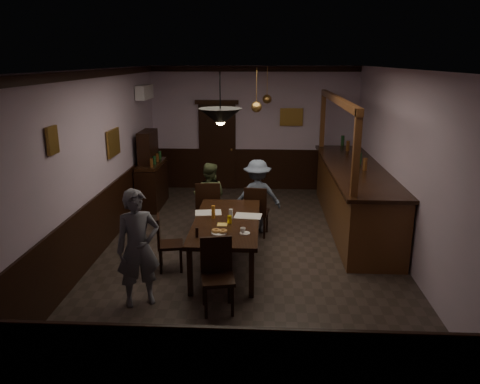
# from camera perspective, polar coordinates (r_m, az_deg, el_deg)

# --- Properties ---
(room) EXTENTS (5.01, 8.01, 3.01)m
(room) POSITION_cam_1_polar(r_m,az_deg,el_deg) (7.58, 1.02, 3.33)
(room) COLOR #2D2621
(room) RESTS_ON ground
(dining_table) EXTENTS (1.00, 2.20, 0.75)m
(dining_table) POSITION_cam_1_polar(r_m,az_deg,el_deg) (7.26, -1.66, -3.94)
(dining_table) COLOR black
(dining_table) RESTS_ON ground
(chair_far_left) EXTENTS (0.49, 0.49, 1.02)m
(chair_far_left) POSITION_cam_1_polar(r_m,az_deg,el_deg) (8.54, -3.92, -1.77)
(chair_far_left) COLOR black
(chair_far_left) RESTS_ON ground
(chair_far_right) EXTENTS (0.47, 0.47, 0.95)m
(chair_far_right) POSITION_cam_1_polar(r_m,az_deg,el_deg) (8.50, 1.99, -2.13)
(chair_far_right) COLOR black
(chair_far_right) RESTS_ON ground
(chair_near) EXTENTS (0.49, 0.49, 0.95)m
(chair_near) POSITION_cam_1_polar(r_m,az_deg,el_deg) (6.11, -2.81, -9.60)
(chair_near) COLOR black
(chair_near) RESTS_ON ground
(chair_side) EXTENTS (0.44, 0.44, 0.87)m
(chair_side) POSITION_cam_1_polar(r_m,az_deg,el_deg) (7.27, -9.08, -5.87)
(chair_side) COLOR black
(chair_side) RESTS_ON ground
(person_standing) EXTENTS (0.68, 0.59, 1.57)m
(person_standing) POSITION_cam_1_polar(r_m,az_deg,el_deg) (6.25, -12.31, -6.70)
(person_standing) COLOR slate
(person_standing) RESTS_ON ground
(person_seated_left) EXTENTS (0.71, 0.59, 1.31)m
(person_seated_left) POSITION_cam_1_polar(r_m,az_deg,el_deg) (8.78, -3.77, -0.61)
(person_seated_left) COLOR #475332
(person_seated_left) RESTS_ON ground
(person_seated_right) EXTENTS (0.95, 0.62, 1.38)m
(person_seated_right) POSITION_cam_1_polar(r_m,az_deg,el_deg) (8.71, 2.11, -0.50)
(person_seated_right) COLOR slate
(person_seated_right) RESTS_ON ground
(newspaper_left) EXTENTS (0.46, 0.36, 0.01)m
(newspaper_left) POSITION_cam_1_polar(r_m,az_deg,el_deg) (7.59, -3.89, -2.53)
(newspaper_left) COLOR silver
(newspaper_left) RESTS_ON dining_table
(newspaper_right) EXTENTS (0.45, 0.34, 0.01)m
(newspaper_right) POSITION_cam_1_polar(r_m,az_deg,el_deg) (7.42, 0.99, -2.94)
(newspaper_right) COLOR silver
(newspaper_right) RESTS_ON dining_table
(napkin) EXTENTS (0.15, 0.15, 0.00)m
(napkin) POSITION_cam_1_polar(r_m,az_deg,el_deg) (7.06, -2.18, -3.98)
(napkin) COLOR #E6C254
(napkin) RESTS_ON dining_table
(saucer) EXTENTS (0.15, 0.15, 0.01)m
(saucer) POSITION_cam_1_polar(r_m,az_deg,el_deg) (6.70, 0.60, -5.04)
(saucer) COLOR white
(saucer) RESTS_ON dining_table
(coffee_cup) EXTENTS (0.08, 0.08, 0.07)m
(coffee_cup) POSITION_cam_1_polar(r_m,az_deg,el_deg) (6.69, 0.36, -4.69)
(coffee_cup) COLOR white
(coffee_cup) RESTS_ON saucer
(pastry_plate) EXTENTS (0.22, 0.22, 0.01)m
(pastry_plate) POSITION_cam_1_polar(r_m,az_deg,el_deg) (6.71, -2.59, -5.02)
(pastry_plate) COLOR white
(pastry_plate) RESTS_ON dining_table
(pastry_ring_a) EXTENTS (0.13, 0.13, 0.04)m
(pastry_ring_a) POSITION_cam_1_polar(r_m,az_deg,el_deg) (6.72, -2.95, -4.72)
(pastry_ring_a) COLOR #C68C47
(pastry_ring_a) RESTS_ON pastry_plate
(pastry_ring_b) EXTENTS (0.13, 0.13, 0.04)m
(pastry_ring_b) POSITION_cam_1_polar(r_m,az_deg,el_deg) (6.70, -2.10, -4.78)
(pastry_ring_b) COLOR #C68C47
(pastry_ring_b) RESTS_ON pastry_plate
(soda_can) EXTENTS (0.07, 0.07, 0.12)m
(soda_can) POSITION_cam_1_polar(r_m,az_deg,el_deg) (7.09, -1.28, -3.37)
(soda_can) COLOR yellow
(soda_can) RESTS_ON dining_table
(beer_glass) EXTENTS (0.06, 0.06, 0.20)m
(beer_glass) POSITION_cam_1_polar(r_m,az_deg,el_deg) (7.32, -3.27, -2.44)
(beer_glass) COLOR #BF721E
(beer_glass) RESTS_ON dining_table
(water_glass) EXTENTS (0.06, 0.06, 0.15)m
(water_glass) POSITION_cam_1_polar(r_m,az_deg,el_deg) (7.30, -1.13, -2.67)
(water_glass) COLOR silver
(water_glass) RESTS_ON dining_table
(pepper_mill) EXTENTS (0.04, 0.04, 0.14)m
(pepper_mill) POSITION_cam_1_polar(r_m,az_deg,el_deg) (6.58, -5.28, -4.93)
(pepper_mill) COLOR black
(pepper_mill) RESTS_ON dining_table
(sideboard) EXTENTS (0.45, 1.27, 1.67)m
(sideboard) POSITION_cam_1_polar(r_m,az_deg,el_deg) (10.43, -10.77, 1.88)
(sideboard) COLOR black
(sideboard) RESTS_ON ground
(bar_counter) EXTENTS (1.03, 4.44, 2.48)m
(bar_counter) POSITION_cam_1_polar(r_m,az_deg,el_deg) (9.28, 13.68, -0.32)
(bar_counter) COLOR #4B2B14
(bar_counter) RESTS_ON ground
(door_back) EXTENTS (0.90, 0.06, 2.10)m
(door_back) POSITION_cam_1_polar(r_m,az_deg,el_deg) (11.60, -2.77, 5.48)
(door_back) COLOR black
(door_back) RESTS_ON ground
(ac_unit) EXTENTS (0.20, 0.85, 0.30)m
(ac_unit) POSITION_cam_1_polar(r_m,az_deg,el_deg) (10.65, -11.57, 11.84)
(ac_unit) COLOR white
(ac_unit) RESTS_ON ground
(picture_left_small) EXTENTS (0.04, 0.28, 0.36)m
(picture_left_small) POSITION_cam_1_polar(r_m,az_deg,el_deg) (6.48, -21.91, 5.87)
(picture_left_small) COLOR olive
(picture_left_small) RESTS_ON ground
(picture_left_large) EXTENTS (0.04, 0.62, 0.48)m
(picture_left_large) POSITION_cam_1_polar(r_m,az_deg,el_deg) (8.75, -15.18, 5.83)
(picture_left_large) COLOR olive
(picture_left_large) RESTS_ON ground
(picture_back) EXTENTS (0.55, 0.04, 0.42)m
(picture_back) POSITION_cam_1_polar(r_m,az_deg,el_deg) (11.46, 6.29, 9.07)
(picture_back) COLOR olive
(picture_back) RESTS_ON ground
(pendant_iron) EXTENTS (0.56, 0.56, 0.68)m
(pendant_iron) POSITION_cam_1_polar(r_m,az_deg,el_deg) (6.08, -2.41, 9.11)
(pendant_iron) COLOR black
(pendant_iron) RESTS_ON ground
(pendant_brass_mid) EXTENTS (0.20, 0.20, 0.81)m
(pendant_brass_mid) POSITION_cam_1_polar(r_m,az_deg,el_deg) (8.75, 2.02, 10.32)
(pendant_brass_mid) COLOR #BF8C3F
(pendant_brass_mid) RESTS_ON ground
(pendant_brass_far) EXTENTS (0.20, 0.20, 0.81)m
(pendant_brass_far) POSITION_cam_1_polar(r_m,az_deg,el_deg) (10.47, 3.31, 11.23)
(pendant_brass_far) COLOR #BF8C3F
(pendant_brass_far) RESTS_ON ground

